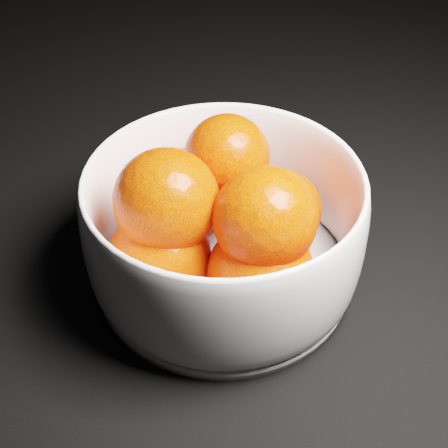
{
  "coord_description": "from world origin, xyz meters",
  "views": [
    {
      "loc": [
        0.23,
        -0.29,
        0.43
      ],
      "look_at": [
        0.25,
        0.12,
        0.07
      ],
      "focal_mm": 50.0,
      "sensor_mm": 36.0,
      "label": 1
    }
  ],
  "objects": [
    {
      "name": "bowl",
      "position": [
        0.25,
        0.12,
        0.06
      ],
      "size": [
        0.25,
        0.25,
        0.12
      ],
      "rotation": [
        0.0,
        0.0,
        -0.39
      ],
      "color": "white",
      "rests_on": "ground"
    },
    {
      "name": "orange_pile",
      "position": [
        0.24,
        0.12,
        0.08
      ],
      "size": [
        0.19,
        0.2,
        0.14
      ],
      "color": "#FF3505",
      "rests_on": "bowl"
    }
  ]
}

